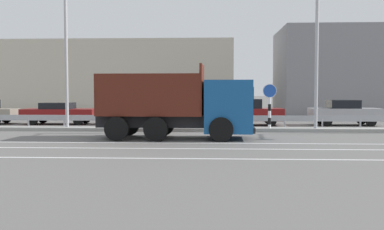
{
  "coord_description": "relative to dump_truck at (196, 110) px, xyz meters",
  "views": [
    {
      "loc": [
        0.23,
        -22.22,
        2.15
      ],
      "look_at": [
        -0.85,
        -0.2,
        0.96
      ],
      "focal_mm": 42.0,
      "sensor_mm": 36.0,
      "label": 1
    }
  ],
  "objects": [
    {
      "name": "lane_strip_0",
      "position": [
        -0.98,
        -1.78,
        -1.31
      ],
      "size": [
        58.59,
        0.16,
        0.01
      ],
      "primitive_type": "cube",
      "color": "silver",
      "rests_on": "ground_plane"
    },
    {
      "name": "street_lamp_1",
      "position": [
        -7.19,
        3.77,
        4.57
      ],
      "size": [
        0.7,
        1.83,
        10.85
      ],
      "color": "#ADADB2",
      "rests_on": "ground_plane"
    },
    {
      "name": "background_building_0",
      "position": [
        -8.71,
        24.96,
        2.11
      ],
      "size": [
        22.46,
        10.33,
        6.84
      ],
      "primitive_type": "cube",
      "color": "beige",
      "rests_on": "ground_plane"
    },
    {
      "name": "parked_car_3",
      "position": [
        -3.55,
        8.16,
        -0.64
      ],
      "size": [
        4.9,
        2.27,
        1.3
      ],
      "rotation": [
        0.0,
        0.0,
        1.5
      ],
      "color": "black",
      "rests_on": "ground_plane"
    },
    {
      "name": "median_island",
      "position": [
        0.57,
        3.77,
        -1.22
      ],
      "size": [
        32.23,
        1.1,
        0.18
      ],
      "primitive_type": "cube",
      "color": "gray",
      "rests_on": "ground_plane"
    },
    {
      "name": "median_guardrail",
      "position": [
        0.57,
        4.92,
        -0.74
      ],
      "size": [
        58.59,
        0.09,
        0.78
      ],
      "color": "#9EA0A5",
      "rests_on": "ground_plane"
    },
    {
      "name": "dump_truck",
      "position": [
        0.0,
        0.0,
        0.0
      ],
      "size": [
        7.04,
        2.86,
        3.32
      ],
      "rotation": [
        0.0,
        0.0,
        -1.59
      ],
      "color": "#144C8C",
      "rests_on": "ground_plane"
    },
    {
      "name": "lane_strip_2",
      "position": [
        -0.98,
        -6.02,
        -1.31
      ],
      "size": [
        58.59,
        0.16,
        0.01
      ],
      "primitive_type": "cube",
      "color": "silver",
      "rests_on": "ground_plane"
    },
    {
      "name": "street_lamp_2",
      "position": [
        6.14,
        3.44,
        4.28
      ],
      "size": [
        0.71,
        2.73,
        10.07
      ],
      "color": "#ADADB2",
      "rests_on": "ground_plane"
    },
    {
      "name": "median_road_sign",
      "position": [
        3.74,
        3.77,
        0.01
      ],
      "size": [
        0.73,
        0.16,
        2.51
      ],
      "color": "white",
      "rests_on": "ground_plane"
    },
    {
      "name": "lane_strip_1",
      "position": [
        -0.98,
        -3.57,
        -1.31
      ],
      "size": [
        58.59,
        0.16,
        0.01
      ],
      "primitive_type": "cube",
      "color": "silver",
      "rests_on": "ground_plane"
    },
    {
      "name": "ground_plane",
      "position": [
        0.57,
        2.1,
        -1.31
      ],
      "size": [
        320.0,
        320.0,
        0.0
      ],
      "primitive_type": "plane",
      "color": "#605E5B"
    },
    {
      "name": "parked_car_5",
      "position": [
        8.9,
        8.14,
        -0.52
      ],
      "size": [
        4.26,
        1.98,
        1.58
      ],
      "rotation": [
        0.0,
        0.0,
        -1.56
      ],
      "color": "#A3A3A8",
      "rests_on": "ground_plane"
    },
    {
      "name": "parked_car_4",
      "position": [
        2.95,
        8.03,
        -0.5
      ],
      "size": [
        4.28,
        2.02,
        1.65
      ],
      "rotation": [
        0.0,
        0.0,
        -1.6
      ],
      "color": "maroon",
      "rests_on": "ground_plane"
    },
    {
      "name": "parked_car_2",
      "position": [
        -9.14,
        8.25,
        -0.58
      ],
      "size": [
        4.66,
        2.02,
        1.39
      ],
      "rotation": [
        0.0,
        0.0,
        -1.55
      ],
      "color": "maroon",
      "rests_on": "ground_plane"
    }
  ]
}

